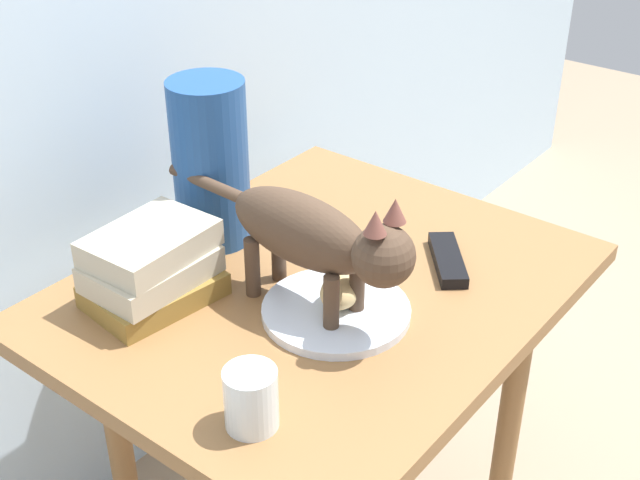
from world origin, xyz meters
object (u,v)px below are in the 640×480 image
(green_vase, at_px, (211,163))
(bread_roll, at_px, (341,291))
(book_stack, at_px, (152,268))
(tv_remote, at_px, (448,260))
(plate, at_px, (336,311))
(cat, at_px, (316,236))
(candle_jar, at_px, (251,401))
(side_table, at_px, (320,321))

(green_vase, bearing_deg, bread_roll, -98.51)
(book_stack, relative_size, tv_remote, 1.41)
(plate, height_order, green_vase, green_vase)
(plate, xyz_separation_m, book_stack, (-0.14, 0.25, 0.05))
(plate, xyz_separation_m, cat, (-0.01, 0.03, 0.13))
(plate, distance_m, green_vase, 0.34)
(cat, xyz_separation_m, green_vase, (0.07, 0.28, 0.01))
(tv_remote, bearing_deg, bread_roll, 124.69)
(candle_jar, distance_m, tv_remote, 0.49)
(book_stack, relative_size, green_vase, 0.73)
(plate, bearing_deg, book_stack, 119.82)
(cat, relative_size, tv_remote, 3.20)
(plate, height_order, tv_remote, tv_remote)
(candle_jar, bearing_deg, book_stack, 69.55)
(side_table, distance_m, book_stack, 0.30)
(plate, height_order, cat, cat)
(tv_remote, bearing_deg, side_table, 102.15)
(plate, distance_m, tv_remote, 0.24)
(plate, relative_size, bread_roll, 2.85)
(bread_roll, distance_m, cat, 0.10)
(tv_remote, bearing_deg, cat, 118.98)
(book_stack, bearing_deg, side_table, -41.49)
(bread_roll, bearing_deg, book_stack, 121.50)
(bread_roll, xyz_separation_m, candle_jar, (-0.27, -0.06, -0.00))
(book_stack, distance_m, green_vase, 0.22)
(cat, distance_m, book_stack, 0.26)
(side_table, xyz_separation_m, green_vase, (0.00, 0.23, 0.22))
(cat, bearing_deg, plate, -71.73)
(green_vase, bearing_deg, plate, -100.48)
(book_stack, bearing_deg, plate, -60.18)
(bread_roll, relative_size, green_vase, 0.28)
(cat, bearing_deg, side_table, 33.76)
(book_stack, height_order, candle_jar, book_stack)
(cat, bearing_deg, green_vase, 76.40)
(plate, bearing_deg, green_vase, 79.52)
(candle_jar, bearing_deg, cat, 20.17)
(cat, xyz_separation_m, book_stack, (-0.13, 0.22, -0.07))
(side_table, xyz_separation_m, book_stack, (-0.20, 0.17, 0.14))
(book_stack, xyz_separation_m, green_vase, (0.20, 0.06, 0.09))
(bread_roll, bearing_deg, tv_remote, -15.21)
(plate, distance_m, candle_jar, 0.27)
(bread_roll, height_order, green_vase, green_vase)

